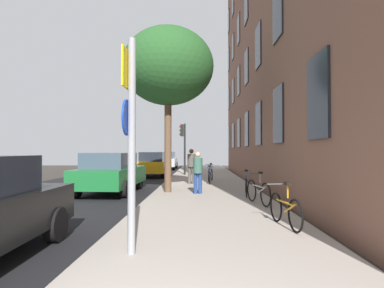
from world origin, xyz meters
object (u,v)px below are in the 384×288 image
(bicycle_2, at_px, (246,185))
(car_3, at_px, (166,160))
(sign_post, at_px, (130,130))
(pedestrian_0, at_px, (198,170))
(tree_near, at_px, (168,67))
(pedestrian_1, at_px, (191,164))
(car_2, at_px, (153,164))
(bicycle_3, at_px, (209,176))
(bicycle_0, at_px, (285,209))
(car_1, at_px, (111,172))
(bicycle_1, at_px, (258,191))
(traffic_light, at_px, (183,140))
(bicycle_4, at_px, (211,173))

(bicycle_2, height_order, car_3, car_3)
(car_3, bearing_deg, sign_post, -85.32)
(sign_post, xyz_separation_m, pedestrian_0, (1.01, 7.00, -1.03))
(tree_near, height_order, pedestrian_1, tree_near)
(car_2, bearing_deg, pedestrian_1, -64.82)
(bicycle_3, height_order, pedestrian_1, pedestrian_1)
(pedestrian_1, distance_m, car_2, 6.33)
(sign_post, height_order, pedestrian_0, sign_post)
(pedestrian_1, bearing_deg, tree_near, -105.01)
(bicycle_0, height_order, car_1, car_1)
(bicycle_1, bearing_deg, car_3, 103.67)
(tree_near, relative_size, bicycle_3, 4.08)
(bicycle_3, relative_size, pedestrian_0, 1.01)
(bicycle_1, distance_m, pedestrian_0, 2.98)
(bicycle_3, bearing_deg, car_2, 123.03)
(traffic_light, distance_m, car_1, 9.02)
(pedestrian_0, height_order, car_3, pedestrian_0)
(sign_post, relative_size, pedestrian_0, 2.15)
(bicycle_3, relative_size, car_3, 0.37)
(tree_near, bearing_deg, bicycle_4, 70.86)
(tree_near, distance_m, bicycle_4, 7.16)
(car_2, bearing_deg, traffic_light, 5.20)
(bicycle_4, height_order, pedestrian_1, pedestrian_1)
(sign_post, bearing_deg, bicycle_4, 82.50)
(bicycle_0, height_order, car_3, car_3)
(pedestrian_0, bearing_deg, car_1, 165.28)
(sign_post, relative_size, car_2, 0.78)
(bicycle_3, relative_size, car_2, 0.37)
(pedestrian_1, bearing_deg, bicycle_3, 15.78)
(bicycle_1, xyz_separation_m, car_2, (-4.84, 11.57, 0.34))
(bicycle_1, height_order, bicycle_3, bicycle_1)
(sign_post, xyz_separation_m, bicycle_4, (1.67, 12.71, -1.56))
(sign_post, distance_m, bicycle_3, 11.00)
(bicycle_2, relative_size, pedestrian_0, 1.08)
(traffic_light, distance_m, car_2, 2.58)
(sign_post, xyz_separation_m, bicycle_1, (2.83, 4.69, -1.53))
(bicycle_3, distance_m, car_1, 4.97)
(sign_post, xyz_separation_m, tree_near, (-0.15, 7.44, 2.94))
(tree_near, height_order, car_1, tree_near)
(bicycle_2, xyz_separation_m, bicycle_3, (-1.19, 4.18, -0.01))
(bicycle_1, bearing_deg, tree_near, 137.22)
(bicycle_1, distance_m, bicycle_4, 8.10)
(bicycle_0, bearing_deg, traffic_light, 101.18)
(tree_near, distance_m, car_1, 4.78)
(traffic_light, bearing_deg, sign_post, -89.91)
(bicycle_0, height_order, pedestrian_1, pedestrian_1)
(traffic_light, bearing_deg, car_3, 103.70)
(bicycle_3, bearing_deg, bicycle_0, -81.64)
(sign_post, height_order, car_3, sign_post)
(car_3, bearing_deg, pedestrian_0, -80.25)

